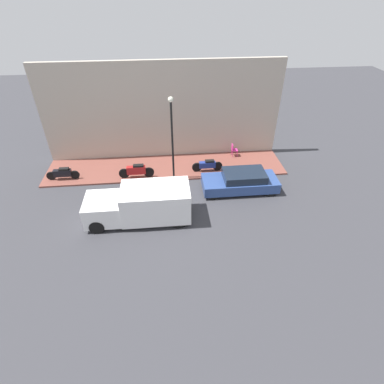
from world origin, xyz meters
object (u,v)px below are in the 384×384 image
(cafe_chair, at_px, (234,149))
(motorcycle_black, at_px, (63,173))
(delivery_van, at_px, (140,204))
(motorcycle_red, at_px, (136,171))
(parked_car, at_px, (241,181))
(motorcycle_blue, at_px, (208,165))
(streetlamp, at_px, (172,131))

(cafe_chair, bearing_deg, motorcycle_black, 99.73)
(delivery_van, xyz_separation_m, motorcycle_red, (3.89, 0.42, -0.37))
(parked_car, height_order, delivery_van, delivery_van)
(parked_car, xyz_separation_m, motorcycle_blue, (2.16, 1.66, -0.08))
(parked_car, distance_m, delivery_van, 6.09)
(delivery_van, relative_size, streetlamp, 1.04)
(parked_car, relative_size, motorcycle_black, 2.22)
(motorcycle_red, bearing_deg, parked_car, -106.66)
(streetlamp, bearing_deg, parked_car, -112.22)
(motorcycle_blue, relative_size, streetlamp, 0.39)
(motorcycle_black, relative_size, streetlamp, 0.39)
(motorcycle_red, relative_size, motorcycle_black, 1.10)
(streetlamp, bearing_deg, cafe_chair, -60.88)
(parked_car, bearing_deg, streetlamp, 67.78)
(motorcycle_red, xyz_separation_m, motorcycle_black, (0.22, 4.50, -0.06))
(motorcycle_blue, relative_size, motorcycle_red, 0.91)
(motorcycle_black, xyz_separation_m, streetlamp, (-0.49, -6.79, 2.72))
(cafe_chair, bearing_deg, motorcycle_red, 107.90)
(parked_car, relative_size, delivery_van, 0.83)
(delivery_van, relative_size, cafe_chair, 5.86)
(motorcycle_blue, height_order, streetlamp, streetlamp)
(motorcycle_black, bearing_deg, cafe_chair, -80.27)
(motorcycle_blue, bearing_deg, delivery_van, 135.96)
(delivery_van, xyz_separation_m, streetlamp, (3.63, -1.87, 2.29))
(cafe_chair, bearing_deg, parked_car, 173.90)
(streetlamp, bearing_deg, motorcycle_red, 83.44)
(delivery_van, bearing_deg, cafe_chair, -45.65)
(delivery_van, distance_m, motorcycle_red, 3.93)
(motorcycle_red, distance_m, streetlamp, 3.52)
(motorcycle_red, bearing_deg, motorcycle_blue, -85.95)
(motorcycle_blue, bearing_deg, motorcycle_red, 94.05)
(motorcycle_red, distance_m, cafe_chair, 6.90)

